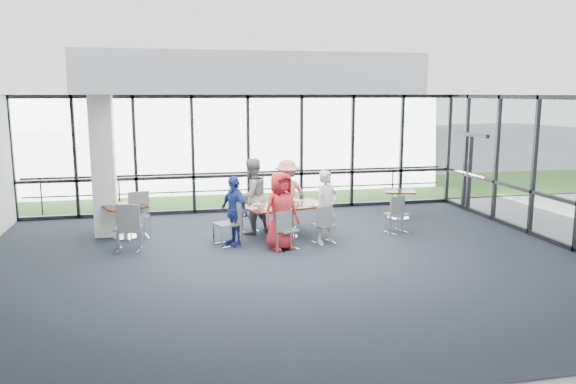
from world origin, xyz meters
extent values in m
cube|color=#1E2530|center=(0.00, 0.00, -0.01)|extent=(12.00, 10.00, 0.02)
cube|color=silver|center=(0.00, 0.00, 3.20)|extent=(12.00, 10.00, 0.04)
cube|color=silver|center=(0.00, -5.00, 1.60)|extent=(12.00, 0.10, 3.20)
cube|color=white|center=(0.00, 5.00, 1.60)|extent=(12.00, 0.10, 3.20)
cube|color=white|center=(6.00, 0.00, 1.60)|extent=(0.10, 10.00, 3.20)
cube|color=black|center=(6.00, 3.75, 1.05)|extent=(0.12, 1.60, 2.10)
cube|color=white|center=(-3.60, 3.00, 1.60)|extent=(0.50, 0.50, 3.20)
cube|color=slate|center=(0.00, 10.00, -0.02)|extent=(80.00, 70.00, 0.02)
cube|color=#245017|center=(0.00, 8.00, 0.01)|extent=(80.00, 5.00, 0.01)
cube|color=silver|center=(4.00, 32.00, 3.00)|extent=(24.00, 10.00, 6.00)
cylinder|color=#2D2D33|center=(0.00, 5.60, 0.50)|extent=(12.00, 0.06, 0.06)
cube|color=#33110B|center=(0.38, 1.92, 0.73)|extent=(2.06, 1.48, 0.04)
cylinder|color=silver|center=(0.38, 1.92, 0.35)|extent=(0.12, 0.12, 0.71)
cylinder|color=silver|center=(0.38, 1.92, 0.01)|extent=(0.56, 0.56, 0.03)
cube|color=#33110B|center=(-3.17, 2.66, 0.73)|extent=(1.11, 1.11, 0.04)
cylinder|color=silver|center=(-3.17, 2.66, 0.35)|extent=(0.12, 0.12, 0.71)
cube|color=#33110B|center=(3.68, 3.19, 0.73)|extent=(0.95, 0.95, 0.04)
cylinder|color=silver|center=(3.68, 3.19, 0.35)|extent=(0.12, 0.12, 0.71)
imported|color=red|center=(0.08, 0.97, 0.82)|extent=(0.94, 0.77, 1.64)
imported|color=silver|center=(1.15, 1.26, 0.80)|extent=(0.71, 0.64, 1.60)
imported|color=gray|center=(-0.30, 2.47, 0.88)|extent=(1.00, 0.88, 1.76)
imported|color=#D57D7B|center=(0.63, 2.87, 0.83)|extent=(1.17, 0.79, 1.66)
imported|color=#273992|center=(-0.83, 1.52, 0.75)|extent=(0.84, 1.01, 1.51)
cylinder|color=white|center=(-0.03, 1.50, 0.76)|extent=(0.28, 0.28, 0.01)
cylinder|color=white|center=(0.98, 1.77, 0.76)|extent=(0.26, 0.26, 0.01)
cylinder|color=white|center=(-0.22, 2.13, 0.76)|extent=(0.26, 0.26, 0.01)
cylinder|color=white|center=(0.72, 2.41, 0.76)|extent=(0.25, 0.25, 0.01)
cylinder|color=white|center=(-0.41, 1.70, 0.76)|extent=(0.24, 0.24, 0.01)
cylinder|color=white|center=(0.19, 1.67, 0.82)|extent=(0.07, 0.07, 0.13)
cylinder|color=white|center=(0.71, 1.81, 0.82)|extent=(0.07, 0.07, 0.15)
cylinder|color=white|center=(0.32, 2.18, 0.82)|extent=(0.07, 0.07, 0.15)
cylinder|color=white|center=(-0.19, 1.58, 0.82)|extent=(0.07, 0.07, 0.15)
cube|color=silver|center=(0.36, 1.49, 0.75)|extent=(0.35, 0.36, 0.00)
cube|color=silver|center=(1.25, 1.90, 0.75)|extent=(0.34, 0.25, 0.00)
cube|color=silver|center=(0.45, 2.30, 0.75)|extent=(0.35, 0.39, 0.00)
cube|color=black|center=(0.39, 1.99, 0.77)|extent=(0.10, 0.07, 0.04)
cylinder|color=#AA2E1C|center=(0.35, 2.00, 0.84)|extent=(0.06, 0.06, 0.18)
cylinder|color=#297C31|center=(0.46, 2.02, 0.85)|extent=(0.05, 0.05, 0.20)
camera|label=1|loc=(-2.21, -10.20, 3.24)|focal=35.00mm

